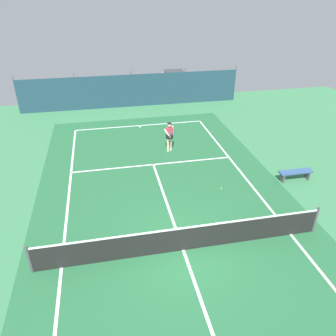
% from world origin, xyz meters
% --- Properties ---
extents(ground_plane, '(36.00, 36.00, 0.00)m').
position_xyz_m(ground_plane, '(0.00, 0.00, 0.00)').
color(ground_plane, '#387A4C').
extents(court_surface, '(11.02, 26.60, 0.01)m').
position_xyz_m(court_surface, '(0.00, 0.00, 0.00)').
color(court_surface, '#236038').
rests_on(court_surface, ground).
extents(tennis_net, '(10.12, 0.10, 1.10)m').
position_xyz_m(tennis_net, '(0.00, 0.00, 0.51)').
color(tennis_net, black).
rests_on(tennis_net, ground).
extents(back_fence, '(16.30, 0.98, 2.70)m').
position_xyz_m(back_fence, '(-0.00, 16.44, 0.67)').
color(back_fence, '#1E3D4C').
rests_on(back_fence, ground).
extents(tennis_player, '(0.56, 0.83, 1.64)m').
position_xyz_m(tennis_player, '(1.15, 7.83, 0.96)').
color(tennis_player, beige).
rests_on(tennis_player, ground).
extents(tennis_ball_near_player, '(0.07, 0.07, 0.07)m').
position_xyz_m(tennis_ball_near_player, '(2.64, 3.48, 0.03)').
color(tennis_ball_near_player, '#CCDB33').
rests_on(tennis_ball_near_player, ground).
extents(parked_car, '(2.11, 4.25, 1.68)m').
position_xyz_m(parked_car, '(4.05, 19.39, 0.84)').
color(parked_car, silver).
rests_on(parked_car, ground).
extents(courtside_bench, '(1.60, 0.40, 0.49)m').
position_xyz_m(courtside_bench, '(6.31, 3.55, 0.37)').
color(courtside_bench, '#335184').
rests_on(courtside_bench, ground).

